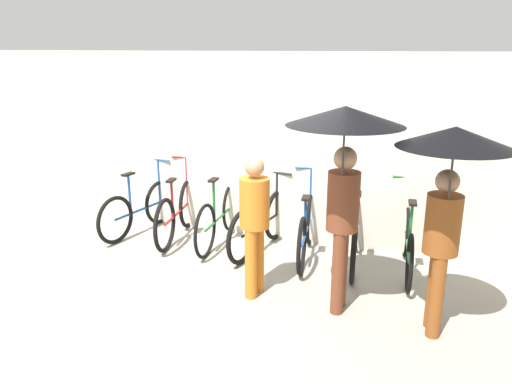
{
  "coord_description": "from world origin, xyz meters",
  "views": [
    {
      "loc": [
        2.12,
        -4.34,
        2.63
      ],
      "look_at": [
        0.17,
        0.91,
        1.0
      ],
      "focal_mm": 35.0,
      "sensor_mm": 36.0,
      "label": 1
    }
  ],
  "objects": [
    {
      "name": "parked_bicycle_3",
      "position": [
        0.0,
        1.53,
        0.37
      ],
      "size": [
        0.44,
        1.67,
        0.98
      ],
      "rotation": [
        0.0,
        0.0,
        1.43
      ],
      "color": "black",
      "rests_on": "ground"
    },
    {
      "name": "back_wall",
      "position": [
        0.0,
        2.07,
        1.29
      ],
      "size": [
        12.11,
        0.12,
        2.58
      ],
      "color": "beige",
      "rests_on": "ground"
    },
    {
      "name": "pedestrian_leading",
      "position": [
        0.36,
        0.34,
        0.9
      ],
      "size": [
        0.32,
        0.32,
        1.55
      ],
      "rotation": [
        0.0,
        0.0,
        3.05
      ],
      "color": "#C66B1E",
      "rests_on": "ground"
    },
    {
      "name": "parked_bicycle_4",
      "position": [
        0.63,
        1.53,
        0.37
      ],
      "size": [
        0.46,
        1.71,
        1.08
      ],
      "rotation": [
        0.0,
        0.0,
        1.73
      ],
      "color": "black",
      "rests_on": "ground"
    },
    {
      "name": "parked_bicycle_1",
      "position": [
        -1.26,
        1.55,
        0.38
      ],
      "size": [
        0.47,
        1.69,
        1.09
      ],
      "rotation": [
        0.0,
        0.0,
        1.74
      ],
      "color": "black",
      "rests_on": "ground"
    },
    {
      "name": "parked_bicycle_6",
      "position": [
        1.89,
        1.52,
        0.36
      ],
      "size": [
        0.44,
        1.7,
        1.07
      ],
      "rotation": [
        0.0,
        0.0,
        1.68
      ],
      "color": "black",
      "rests_on": "ground"
    },
    {
      "name": "parked_bicycle_5",
      "position": [
        1.26,
        1.53,
        0.37
      ],
      "size": [
        0.44,
        1.75,
        1.08
      ],
      "rotation": [
        0.0,
        0.0,
        1.7
      ],
      "color": "black",
      "rests_on": "ground"
    },
    {
      "name": "parked_bicycle_0",
      "position": [
        -1.89,
        1.54,
        0.36
      ],
      "size": [
        0.45,
        1.62,
        1.02
      ],
      "rotation": [
        0.0,
        0.0,
        1.42
      ],
      "color": "black",
      "rests_on": "ground"
    },
    {
      "name": "parked_bicycle_2",
      "position": [
        -0.63,
        1.6,
        0.38
      ],
      "size": [
        0.44,
        1.77,
        1.07
      ],
      "rotation": [
        0.0,
        0.0,
        1.65
      ],
      "color": "black",
      "rests_on": "ground"
    },
    {
      "name": "pedestrian_trailing",
      "position": [
        2.24,
        0.14,
        1.56
      ],
      "size": [
        0.98,
        0.98,
        2.0
      ],
      "rotation": [
        0.0,
        0.0,
        3.28
      ],
      "color": "brown",
      "rests_on": "ground"
    },
    {
      "name": "pedestrian_center",
      "position": [
        1.3,
        0.25,
        1.7
      ],
      "size": [
        1.1,
        1.1,
        2.12
      ],
      "rotation": [
        0.0,
        0.0,
        3.16
      ],
      "color": "brown",
      "rests_on": "ground"
    },
    {
      "name": "ground_plane",
      "position": [
        0.0,
        0.0,
        0.0
      ],
      "size": [
        30.0,
        30.0,
        0.0
      ],
      "primitive_type": "plane",
      "color": "gray"
    }
  ]
}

